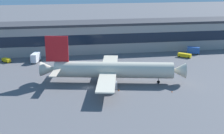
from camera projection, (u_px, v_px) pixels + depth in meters
The scene contains 9 objects.
ground_plane at pixel (88, 88), 119.37m from camera, with size 600.00×600.00×0.00m, color #56565B.
terminal_building at pixel (77, 37), 170.15m from camera, with size 178.64×16.77×15.07m.
airliner at pixel (111, 70), 123.29m from camera, with size 53.72×45.71×17.66m.
catering_truck at pixel (36, 57), 151.62m from camera, with size 4.40×7.63×4.15m.
stair_truck at pixel (193, 50), 166.36m from camera, with size 6.46×4.62×3.55m.
follow_me_car at pixel (6, 60), 151.77m from camera, with size 4.39×4.51×1.85m.
belt_loader at pixel (185, 55), 160.07m from camera, with size 6.12×5.74×1.95m.
traffic_cone_0 at pixel (172, 91), 115.08m from camera, with size 0.45×0.45×0.56m, color #F2590C.
traffic_cone_1 at pixel (119, 90), 116.49m from camera, with size 0.51×0.51×0.64m, color #F2590C.
Camera 1 is at (-10.26, -112.23, 40.95)m, focal length 53.39 mm.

